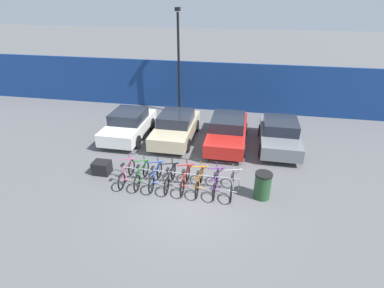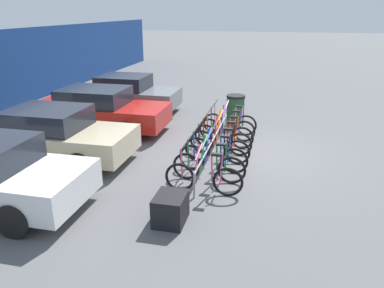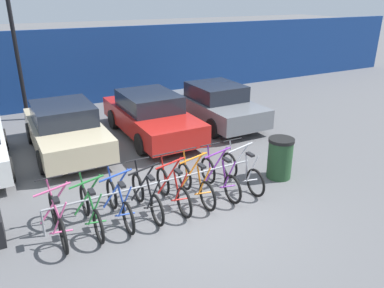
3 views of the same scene
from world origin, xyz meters
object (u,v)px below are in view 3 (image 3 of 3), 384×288
Objects in this scene: bicycle_green at (91,211)px; lamp_post at (11,22)px; car_grey at (217,104)px; bicycle_red at (173,190)px; trash_bin at (280,158)px; car_red at (150,115)px; bicycle_blue at (119,203)px; bicycle_silver at (242,172)px; bicycle_orange at (195,184)px; car_beige at (66,128)px; bike_rack at (158,185)px; bicycle_pink at (57,219)px; bicycle_purple at (220,178)px; bicycle_black at (147,196)px.

bicycle_green is 8.54m from lamp_post.
bicycle_red is at bearing -131.44° from car_grey.
car_red is at bearing 111.20° from trash_bin.
car_red is at bearing 61.91° from bicycle_blue.
bicycle_silver is 4.28m from car_red.
bicycle_orange is at bearing -177.18° from bicycle_silver.
bicycle_red is at bearing 179.62° from bicycle_orange.
car_beige is 2.64m from car_red.
car_beige is at bearing 130.01° from bicycle_silver.
car_red is at bearing 80.20° from bicycle_orange.
trash_bin is at bearing -2.38° from bicycle_red.
bike_rack is 2.77× the size of bicycle_green.
car_beige is (1.01, 4.21, 0.31)m from bicycle_pink.
bicycle_pink is at bearing 179.52° from trash_bin.
bike_rack is 1.20× the size of car_grey.
bicycle_pink is at bearing 178.50° from bicycle_red.
bike_rack is 8.54m from lamp_post.
bicycle_red is (2.39, 0.00, 0.00)m from bicycle_pink.
car_red is (0.70, 4.23, 0.31)m from bicycle_orange.
bicycle_red is 1.00× the size of bicycle_purple.
bicycle_red is 1.19m from bicycle_purple.
bicycle_purple is 0.43× the size of car_grey.
bicycle_purple reaches higher than bike_rack.
bicycle_black is 1.16m from bicycle_orange.
trash_bin is at bearing 1.34° from bicycle_blue.
bicycle_green and bicycle_purple have the same top height.
bicycle_red is at bearing 179.12° from trash_bin.
bike_rack is 1.06× the size of car_red.
bicycle_purple is 0.38× the size of car_red.
bicycle_red is 8.78m from lamp_post.
bicycle_red is 5.71m from car_grey.
bicycle_orange is 1.00× the size of bicycle_purple.
car_beige reaches higher than bike_rack.
bicycle_silver is 0.38× the size of car_red.
car_red is (1.86, 4.23, 0.31)m from bicycle_black.
car_grey is 4.40m from trash_bin.
trash_bin is (4.99, -8.02, -2.90)m from lamp_post.
car_beige is at bearing 135.30° from trash_bin.
lamp_post is (-1.47, 7.97, 3.04)m from bicycle_black.
lamp_post is (-3.33, 3.74, 2.73)m from car_red.
bicycle_blue is 8.58m from lamp_post.
car_beige is (-1.39, 4.21, 0.31)m from bicycle_red.
bicycle_red is 4.43m from car_red.
bicycle_purple is at bearing -0.20° from bicycle_black.
bicycle_pink is 1.00× the size of bicycle_orange.
bicycle_black is 8.66m from lamp_post.
bicycle_pink and bicycle_green have the same top height.
car_beige and car_grey have the same top height.
lamp_post is at bearing 147.64° from car_grey.
bicycle_red is 1.81m from bicycle_silver.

